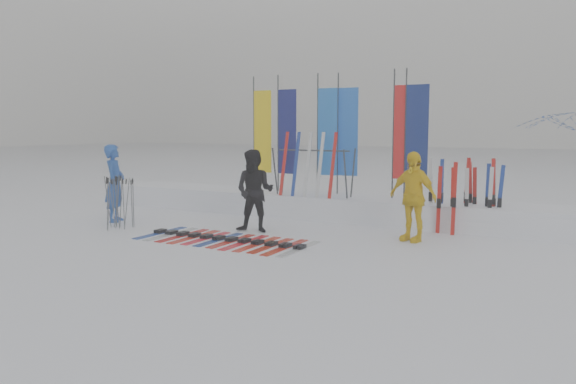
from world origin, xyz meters
The scene contains 10 objects.
ground centered at (0.00, 0.00, 0.00)m, with size 120.00×120.00×0.00m, color white.
snow_bank centered at (0.00, 4.60, 0.30)m, with size 14.00×1.60×0.60m, color white.
person_blue centered at (-4.67, 1.43, 0.97)m, with size 0.71×0.47×1.95m, color #1B47A2.
person_black centered at (-0.81, 1.89, 0.94)m, with size 0.91×0.71×1.87m, color black.
person_yellow centered at (2.62, 2.58, 0.94)m, with size 1.10×0.46×1.88m, color yellow.
ski_row centered at (-0.84, 0.73, 0.04)m, with size 3.70×1.70×0.07m.
pole_cluster centered at (-3.92, 0.78, 0.61)m, with size 0.69×0.75×1.26m.
feather_flags centered at (-0.07, 4.79, 2.24)m, with size 5.03×0.28×3.20m.
ski_rack centered at (-0.47, 4.20, 1.38)m, with size 2.04×0.80×1.23m.
upright_skis centered at (3.43, 4.25, 0.78)m, with size 1.61×1.14×1.69m.
Camera 1 is at (5.87, -8.83, 2.36)m, focal length 35.00 mm.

